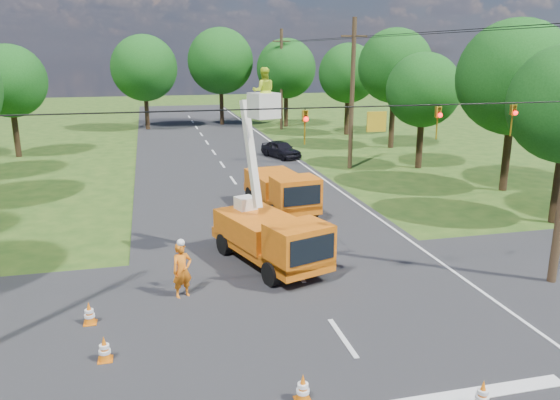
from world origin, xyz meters
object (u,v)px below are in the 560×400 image
object	(u,v)px
bucket_truck	(271,226)
tree_far_c	(286,69)
traffic_cone_2	(300,236)
traffic_cone_4	(104,349)
traffic_cone_1	(482,395)
traffic_cone_3	(309,214)
ground_worker	(182,271)
tree_far_b	(220,61)
traffic_cone_0	(303,388)
tree_right_b	(515,78)
tree_far_a	(144,68)
pole_right_far	(281,79)
tree_right_c	(423,90)
second_truck	(282,190)
pole_right_mid	(352,93)
traffic_cone_7	(304,188)
traffic_cone_5	(89,313)
tree_left_f	(9,81)
distant_car	(281,149)
tree_right_d	(395,66)
tree_right_e	(348,73)

from	to	relation	value
bucket_truck	tree_far_c	bearing A→B (deg)	56.29
traffic_cone_2	traffic_cone_4	distance (m)	10.54
traffic_cone_1	traffic_cone_3	size ratio (longest dim) A/B	1.00
ground_worker	tree_far_b	xyz separation A→B (m)	(7.18, 43.16, 5.87)
traffic_cone_0	traffic_cone_3	world-z (taller)	same
traffic_cone_4	tree_right_b	xyz separation A→B (m)	(21.44, 13.61, 6.08)
tree_far_a	pole_right_far	bearing A→B (deg)	-12.53
traffic_cone_1	tree_right_c	distance (m)	27.53
bucket_truck	second_truck	distance (m)	7.18
pole_right_mid	pole_right_far	world-z (taller)	same
ground_worker	traffic_cone_7	distance (m)	14.15
traffic_cone_1	traffic_cone_5	world-z (taller)	same
pole_right_far	tree_far_c	bearing A→B (deg)	63.43
tree_left_f	traffic_cone_5	bearing A→B (deg)	-75.17
tree_right_b	ground_worker	bearing A→B (deg)	-152.08
traffic_cone_7	traffic_cone_4	bearing A→B (deg)	-122.60
distant_car	traffic_cone_5	size ratio (longest dim) A/B	5.39
ground_worker	traffic_cone_4	bearing A→B (deg)	-144.77
bucket_truck	pole_right_far	distance (m)	37.45
traffic_cone_0	ground_worker	bearing A→B (deg)	110.07
bucket_truck	distant_car	xyz separation A→B (m)	(5.48, 20.87, -0.91)
distant_car	tree_right_d	size ratio (longest dim) A/B	0.39
traffic_cone_7	tree_far_b	bearing A→B (deg)	90.73
second_truck	distant_car	distance (m)	14.42
tree_right_c	bucket_truck	bearing A→B (deg)	-132.72
second_truck	tree_far_b	distance (m)	34.77
pole_right_far	tree_right_b	distance (m)	28.78
second_truck	tree_left_f	xyz separation A→B (m)	(-16.16, 19.26, 4.57)
tree_far_a	tree_far_b	xyz separation A→B (m)	(8.00, 2.00, 0.62)
tree_left_f	tree_far_b	bearing A→B (deg)	40.12
traffic_cone_4	tree_right_d	xyz separation A→B (m)	(21.24, 28.61, 6.32)
pole_right_far	tree_right_b	bearing A→B (deg)	-76.93
traffic_cone_7	tree_right_e	size ratio (longest dim) A/B	0.08
ground_worker	tree_right_d	size ratio (longest dim) A/B	0.19
ground_worker	distant_car	size ratio (longest dim) A/B	0.49
traffic_cone_3	tree_right_e	xyz separation A→B (m)	(11.58, 26.10, 5.45)
second_truck	traffic_cone_3	world-z (taller)	second_truck
tree_right_e	traffic_cone_4	bearing A→B (deg)	-118.94
traffic_cone_7	pole_right_far	world-z (taller)	pole_right_far
second_truck	tree_far_a	bearing A→B (deg)	94.17
bucket_truck	traffic_cone_5	bearing A→B (deg)	-170.83
tree_right_d	tree_right_e	bearing A→B (deg)	97.13
tree_right_d	tree_right_c	bearing A→B (deg)	-101.31
bucket_truck	second_truck	size ratio (longest dim) A/B	1.23
tree_far_c	traffic_cone_1	bearing A→B (deg)	-98.93
second_truck	ground_worker	world-z (taller)	second_truck
tree_far_b	traffic_cone_2	bearing A→B (deg)	-92.97
ground_worker	tree_far_a	size ratio (longest dim) A/B	0.20
distant_car	traffic_cone_0	distance (m)	29.98
traffic_cone_3	tree_far_a	bearing A→B (deg)	101.96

